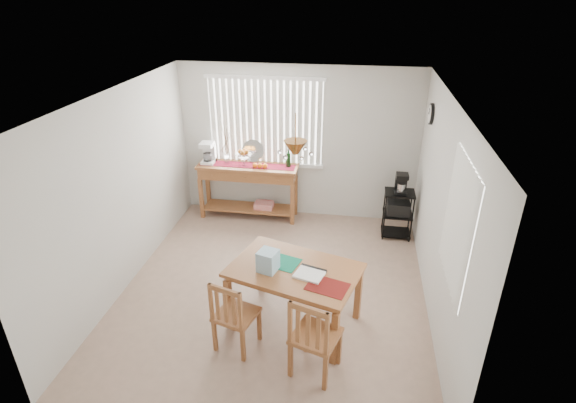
% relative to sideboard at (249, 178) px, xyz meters
% --- Properties ---
extents(ground, '(4.00, 4.50, 0.01)m').
position_rel_sideboard_xyz_m(ground, '(0.81, -1.99, -0.72)').
color(ground, tan).
extents(room_shell, '(4.20, 4.70, 2.70)m').
position_rel_sideboard_xyz_m(room_shell, '(0.82, -1.98, 0.97)').
color(room_shell, silver).
rests_on(room_shell, ground).
extents(sideboard, '(1.70, 0.48, 0.96)m').
position_rel_sideboard_xyz_m(sideboard, '(0.00, 0.00, 0.00)').
color(sideboard, '#965C33').
rests_on(sideboard, ground).
extents(sideboard_items, '(1.62, 0.41, 0.73)m').
position_rel_sideboard_xyz_m(sideboard_items, '(-0.29, 0.02, 0.39)').
color(sideboard_items, maroon).
rests_on(sideboard_items, sideboard).
extents(wire_cart, '(0.46, 0.37, 0.78)m').
position_rel_sideboard_xyz_m(wire_cart, '(2.51, -0.30, -0.25)').
color(wire_cart, black).
rests_on(wire_cart, ground).
extents(cart_items, '(0.18, 0.22, 0.32)m').
position_rel_sideboard_xyz_m(cart_items, '(2.51, -0.29, 0.21)').
color(cart_items, black).
rests_on(cart_items, wire_cart).
extents(dining_table, '(1.66, 1.31, 0.78)m').
position_rel_sideboard_xyz_m(dining_table, '(1.17, -2.61, -0.03)').
color(dining_table, '#965C33').
rests_on(dining_table, ground).
extents(table_items, '(1.10, 0.82, 0.25)m').
position_rel_sideboard_xyz_m(table_items, '(1.00, -2.69, 0.15)').
color(table_items, '#167D5D').
rests_on(table_items, dining_table).
extents(chair_left, '(0.53, 0.53, 0.92)m').
position_rel_sideboard_xyz_m(chair_left, '(0.58, -3.14, -0.27)').
color(chair_left, '#965C33').
rests_on(chair_left, ground).
extents(chair_right, '(0.57, 0.57, 0.99)m').
position_rel_sideboard_xyz_m(chair_right, '(1.49, -3.37, -0.23)').
color(chair_right, '#965C33').
rests_on(chair_right, ground).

